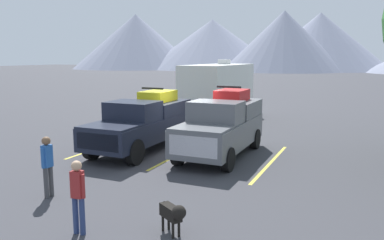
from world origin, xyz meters
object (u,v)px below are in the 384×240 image
(pickup_truck_b, at_px, (222,125))
(dog, at_px, (174,213))
(person_a, at_px, (78,192))
(person_c, at_px, (47,163))
(camper_trailer_a, at_px, (218,88))
(pickup_truck_a, at_px, (143,122))

(pickup_truck_b, bearing_deg, dog, -78.29)
(person_a, height_order, person_c, person_c)
(person_a, distance_m, dog, 2.14)
(pickup_truck_b, height_order, person_c, pickup_truck_b)
(pickup_truck_b, distance_m, person_c, 6.98)
(person_a, bearing_deg, pickup_truck_b, 86.53)
(pickup_truck_b, bearing_deg, person_a, -93.47)
(camper_trailer_a, bearing_deg, pickup_truck_a, -90.25)
(person_a, height_order, dog, person_a)
(pickup_truck_a, relative_size, person_c, 3.34)
(pickup_truck_a, relative_size, camper_trailer_a, 0.75)
(pickup_truck_a, xyz_separation_m, camper_trailer_a, (0.04, 8.80, 0.75))
(person_a, bearing_deg, dog, 21.09)
(pickup_truck_b, bearing_deg, camper_trailer_a, 111.47)
(pickup_truck_b, xyz_separation_m, person_a, (-0.48, -7.87, -0.25))
(pickup_truck_b, xyz_separation_m, dog, (1.48, -7.12, -0.69))
(pickup_truck_b, bearing_deg, pickup_truck_a, -172.15)
(pickup_truck_a, bearing_deg, dog, -54.26)
(camper_trailer_a, xyz_separation_m, person_c, (0.51, -14.74, -0.94))
(pickup_truck_a, distance_m, person_c, 5.97)
(pickup_truck_a, bearing_deg, person_a, -69.04)
(camper_trailer_a, distance_m, dog, 16.23)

